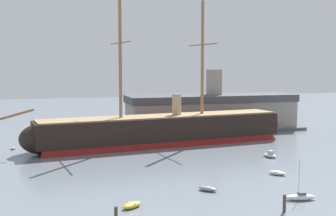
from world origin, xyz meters
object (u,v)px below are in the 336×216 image
object	(u,v)px
dinghy_foreground_left	(132,205)
dinghy_far_left	(13,148)
tall_ship	(163,130)
motorboat_far_right	(271,137)
sailboat_foreground_right	(300,197)
dinghy_distant_centre	(150,137)
dinghy_near_centre	(208,189)
mooring_piling_nearest	(284,203)
dinghy_mid_right	(277,173)
motorboat_alongside_stern	(270,155)
mooring_piling_left_pair	(116,214)
dockside_warehouse_right	(212,113)

from	to	relation	value
dinghy_foreground_left	dinghy_far_left	world-z (taller)	dinghy_foreground_left
tall_ship	motorboat_far_right	size ratio (longest dim) A/B	20.45
sailboat_foreground_right	dinghy_distant_centre	xyz separation A→B (m)	(-6.64, 52.97, -0.14)
sailboat_foreground_right	motorboat_far_right	distance (m)	48.49
dinghy_near_centre	sailboat_foreground_right	bearing A→B (deg)	-36.36
tall_ship	mooring_piling_nearest	size ratio (longest dim) A/B	31.59
dinghy_distant_centre	dinghy_near_centre	bearing A→B (deg)	-94.00
dinghy_foreground_left	dinghy_mid_right	distance (m)	27.03
motorboat_alongside_stern	mooring_piling_nearest	size ratio (longest dim) A/B	1.64
motorboat_far_right	dinghy_distant_centre	xyz separation A→B (m)	(-27.28, 9.09, -0.13)
mooring_piling_nearest	dinghy_mid_right	bearing A→B (deg)	62.26
tall_ship	mooring_piling_left_pair	bearing A→B (deg)	-112.03
sailboat_foreground_right	dinghy_distant_centre	world-z (taller)	sailboat_foreground_right
dinghy_distant_centre	dinghy_foreground_left	bearing A→B (deg)	-106.43
dinghy_far_left	motorboat_far_right	distance (m)	57.87
sailboat_foreground_right	dinghy_near_centre	distance (m)	12.21
dinghy_near_centre	mooring_piling_nearest	world-z (taller)	mooring_piling_nearest
motorboat_alongside_stern	dinghy_far_left	distance (m)	51.82
dinghy_foreground_left	mooring_piling_left_pair	distance (m)	5.14
mooring_piling_left_pair	dockside_warehouse_right	world-z (taller)	dockside_warehouse_right
dinghy_far_left	mooring_piling_nearest	distance (m)	60.28
dinghy_foreground_left	mooring_piling_left_pair	xyz separation A→B (m)	(-2.69, -4.34, 0.53)
motorboat_alongside_stern	mooring_piling_left_pair	distance (m)	42.59
dinghy_mid_right	dinghy_far_left	size ratio (longest dim) A/B	1.33
motorboat_far_right	dockside_warehouse_right	distance (m)	18.89
dinghy_foreground_left	dinghy_near_centre	world-z (taller)	dinghy_foreground_left
dinghy_mid_right	motorboat_far_right	world-z (taller)	motorboat_far_right
dinghy_far_left	motorboat_far_right	size ratio (longest dim) A/B	0.68
dockside_warehouse_right	dinghy_mid_right	bearing A→B (deg)	-99.67
dinghy_foreground_left	tall_ship	bearing A→B (deg)	69.13
dinghy_far_left	mooring_piling_nearest	size ratio (longest dim) A/B	1.06
dinghy_near_centre	motorboat_far_right	size ratio (longest dim) A/B	0.89
motorboat_alongside_stern	motorboat_far_right	bearing A→B (deg)	59.98
dinghy_far_left	dinghy_foreground_left	bearing A→B (deg)	-70.26
motorboat_alongside_stern	dockside_warehouse_right	size ratio (longest dim) A/B	0.07
dinghy_mid_right	sailboat_foreground_right	bearing A→B (deg)	-107.76
sailboat_foreground_right	dinghy_mid_right	xyz separation A→B (m)	(4.00, 12.49, -0.11)
mooring_piling_left_pair	mooring_piling_nearest	bearing A→B (deg)	-6.39
dinghy_far_left	dockside_warehouse_right	world-z (taller)	dockside_warehouse_right
motorboat_alongside_stern	mooring_piling_left_pair	xyz separation A→B (m)	(-33.67, -26.08, 0.42)
sailboat_foreground_right	dinghy_near_centre	world-z (taller)	sailboat_foreground_right
tall_ship	dinghy_near_centre	distance (m)	36.07
dinghy_mid_right	mooring_piling_left_pair	distance (m)	31.22
motorboat_far_right	mooring_piling_left_pair	bearing A→B (deg)	-134.71
dinghy_far_left	motorboat_alongside_stern	bearing A→B (deg)	-25.50
motorboat_far_right	mooring_piling_nearest	bearing A→B (deg)	-117.86
dinghy_foreground_left	dinghy_mid_right	bearing A→B (deg)	20.34
sailboat_foreground_right	dinghy_far_left	world-z (taller)	sailboat_foreground_right
dinghy_far_left	mooring_piling_nearest	bearing A→B (deg)	-57.07
motorboat_alongside_stern	dockside_warehouse_right	world-z (taller)	dockside_warehouse_right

